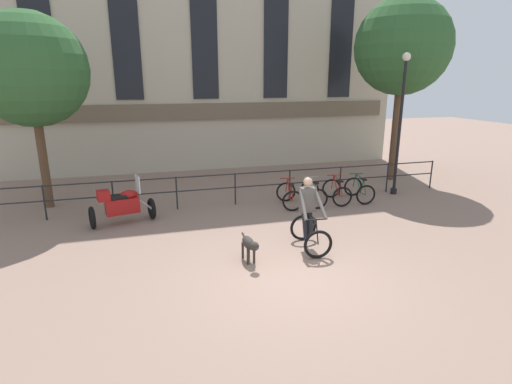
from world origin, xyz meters
name	(u,v)px	position (x,y,z in m)	size (l,w,h in m)	color
ground_plane	(292,277)	(0.00, 0.00, 0.00)	(60.00, 60.00, 0.00)	#8E7060
canal_railing	(235,183)	(0.00, 5.20, 0.71)	(15.05, 0.05, 1.05)	#232326
building_facade	(203,34)	(0.00, 10.99, 5.79)	(18.00, 0.72, 11.64)	#BCB299
cyclist_with_bike	(309,217)	(0.94, 1.37, 0.76)	(0.77, 1.22, 1.70)	black
dog	(250,244)	(-0.65, 0.92, 0.42)	(0.27, 0.97, 0.60)	#332D28
parked_motorcycle	(122,205)	(-3.47, 4.30, 0.56)	(1.85, 1.03, 1.35)	black
parked_bicycle_near_lamp	(289,195)	(1.63, 4.54, 0.36)	(0.81, 1.19, 0.86)	black
parked_bicycle_mid_left	(313,193)	(2.46, 4.54, 0.36)	(0.82, 1.20, 0.86)	black
parked_bicycle_mid_right	(337,192)	(3.30, 4.54, 0.36)	(0.79, 1.18, 0.86)	black
parked_bicycle_far_end	(359,190)	(4.14, 4.54, 0.36)	(0.78, 1.18, 0.86)	black
street_lamp	(401,118)	(5.73, 4.90, 2.68)	(0.28, 0.28, 4.80)	black
tree_canalside_left	(30,70)	(-5.80, 6.58, 4.20)	(3.33, 3.33, 5.88)	brown
tree_canalside_right	(403,47)	(6.89, 6.82, 5.12)	(3.60, 3.60, 6.94)	brown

